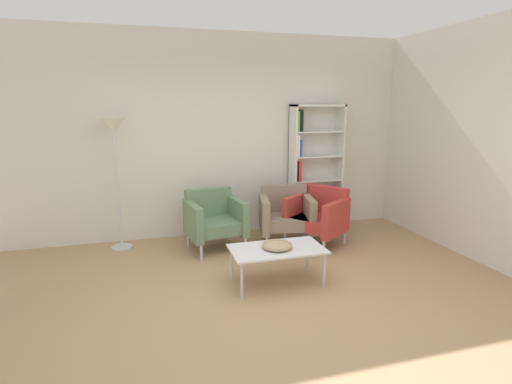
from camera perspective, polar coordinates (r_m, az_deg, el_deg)
The scene contains 10 objects.
ground_plane at distance 3.97m, azimuth 2.19°, elevation -16.18°, with size 8.32×8.32×0.00m, color tan.
plaster_back_panel at distance 5.89m, azimuth -5.28°, elevation 7.98°, with size 6.40×0.12×2.90m, color silver.
plaster_right_partition at distance 5.59m, azimuth 29.40°, elevation 6.21°, with size 0.12×5.20×2.90m, color silver.
bookshelf_tall at distance 6.17m, azimuth 7.96°, elevation 3.35°, with size 0.80×0.30×1.90m.
coffee_table_low at distance 4.31m, azimuth 3.03°, elevation -8.41°, with size 1.00×0.56×0.40m.
decorative_bowl at distance 4.29m, azimuth 3.04°, elevation -7.58°, with size 0.32×0.32×0.05m.
armchair_spare_guest at distance 5.57m, azimuth 4.28°, elevation -3.10°, with size 0.83×0.78×0.78m.
armchair_corner_red at distance 5.36m, azimuth -6.01°, elevation -3.75°, with size 0.81×0.76×0.78m.
armchair_near_window at distance 5.56m, azimuth 8.85°, elevation -3.24°, with size 0.93×0.95×0.78m.
floor_lamp_torchiere at distance 5.44m, azimuth -19.65°, elevation 6.93°, with size 0.32×0.32×1.74m.
Camera 1 is at (-1.11, -3.31, 1.90)m, focal length 27.99 mm.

